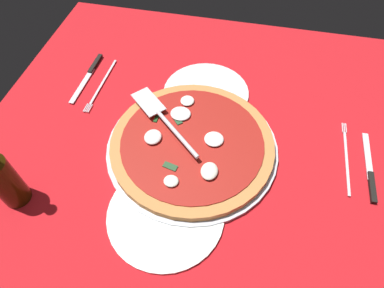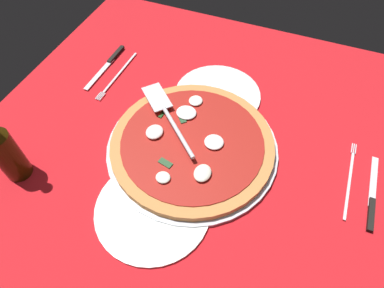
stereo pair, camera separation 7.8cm
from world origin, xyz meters
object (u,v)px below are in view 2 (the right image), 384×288
dinner_plate_right (153,209)px  pizza (192,144)px  beer_bottle (4,150)px  place_setting_near (113,70)px  dinner_plate_left (217,95)px  pizza_server (168,115)px  place_setting_far (361,190)px

dinner_plate_right → pizza: bearing=174.4°
pizza → beer_bottle: beer_bottle is taller
dinner_plate_right → place_setting_near: 47.29cm
dinner_plate_left → beer_bottle: (40.44, -34.18, 8.42)cm
pizza → beer_bottle: 40.72cm
dinner_plate_left → pizza_server: 17.92cm
pizza_server → beer_bottle: beer_bottle is taller
dinner_plate_left → pizza_server: pizza_server is taller
pizza_server → beer_bottle: 36.52cm
pizza → place_setting_far: (-3.45, 39.14, -1.99)cm
pizza_server → place_setting_near: size_ratio=0.93×
place_setting_far → beer_bottle: (24.26, -73.53, 8.55)cm
place_setting_far → dinner_plate_left: bearing=67.8°
dinner_plate_right → pizza: (-17.95, 1.75, 1.86)cm
pizza → beer_bottle: (20.81, -34.39, 6.57)cm
pizza_server → place_setting_far: pizza_server is taller
dinner_plate_left → beer_bottle: 53.62cm
pizza → dinner_plate_left: bearing=-179.4°
dinner_plate_left → dinner_plate_right: (37.59, -1.54, 0.00)cm
dinner_plate_right → pizza_server: (-22.09, -6.26, 4.47)cm
place_setting_near → place_setting_far: bearing=79.7°
pizza → pizza_server: size_ratio=1.84×
dinner_plate_right → pizza: 18.13cm
pizza_server → beer_bottle: bearing=85.8°
dinner_plate_left → pizza: bearing=0.6°
dinner_plate_left → place_setting_far: (16.18, 39.35, -0.13)cm
pizza_server → dinner_plate_left: bearing=-74.4°
place_setting_far → beer_bottle: 77.90cm
dinner_plate_right → dinner_plate_left: bearing=177.7°
dinner_plate_right → place_setting_near: place_setting_near is taller
dinner_plate_left → pizza: pizza is taller
dinner_plate_right → beer_bottle: 33.83cm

